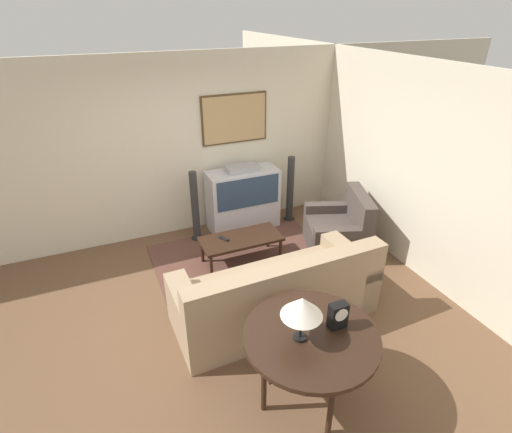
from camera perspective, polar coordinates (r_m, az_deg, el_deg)
name	(u,v)px	position (r m, az deg, el deg)	size (l,w,h in m)	color
ground_plane	(228,308)	(4.96, -3.99, -12.89)	(12.00, 12.00, 0.00)	brown
wall_back	(178,148)	(6.11, -11.14, 9.53)	(12.00, 0.10, 2.70)	beige
wall_right	(418,172)	(5.54, 22.18, 5.93)	(0.06, 12.00, 2.70)	beige
area_rug	(244,261)	(5.73, -1.67, -6.35)	(2.44, 1.86, 0.01)	brown
tv	(243,199)	(6.36, -1.88, 2.53)	(1.11, 0.48, 1.07)	silver
couch	(277,295)	(4.61, 2.96, -11.19)	(2.31, 0.99, 0.94)	#9E8466
armchair	(339,232)	(5.97, 11.74, -2.15)	(1.08, 1.15, 0.89)	#473D38
coffee_table	(241,240)	(5.53, -2.15, -3.40)	(1.11, 0.52, 0.40)	black
console_table	(311,340)	(3.56, 7.87, -17.11)	(1.16, 1.16, 0.81)	black
table_lamp	(302,307)	(3.24, 6.58, -12.77)	(0.34, 0.34, 0.42)	black
mantel_clock	(338,315)	(3.53, 11.63, -13.68)	(0.16, 0.10, 0.24)	black
remote	(224,239)	(5.48, -4.63, -3.19)	(0.12, 0.16, 0.02)	black
speaker_tower_left	(195,208)	(6.07, -8.68, 1.16)	(0.19, 0.19, 1.12)	black
speaker_tower_right	(290,191)	(6.59, 4.89, 3.66)	(0.19, 0.19, 1.12)	black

